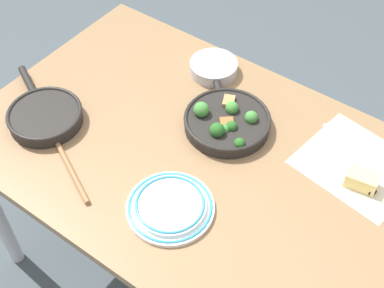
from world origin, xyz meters
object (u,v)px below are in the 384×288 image
Objects in this scene: grater_knife at (355,167)px; cheese_block at (361,180)px; wooden_spoon at (59,146)px; prep_bowl_steel at (214,68)px; dinner_plate_stack at (170,206)px; skillet_eggs at (45,116)px; skillet_broccoli at (226,120)px.

cheese_block reaches higher than grater_knife.
grater_knife reaches higher than wooden_spoon.
wooden_spoon is 0.57m from prep_bowl_steel.
grater_knife is 1.49× the size of prep_bowl_steel.
dinner_plate_stack is at bearing -151.73° from wooden_spoon.
prep_bowl_steel is (0.59, -0.15, -0.00)m from cheese_block.
skillet_eggs is 0.56m from prep_bowl_steel.
skillet_broccoli is at bearing 48.49° from grater_knife.
wooden_spoon is at bearing 26.92° from cheese_block.
wooden_spoon is at bearing 3.01° from dinner_plate_stack.
wooden_spoon is 1.46× the size of grater_knife.
cheese_block is (-0.42, -0.03, -0.00)m from skillet_broccoli.
cheese_block reaches higher than prep_bowl_steel.
cheese_block is 0.39× the size of dinner_plate_stack.
skillet_eggs is 1.43× the size of dinner_plate_stack.
cheese_block is (-0.77, -0.39, 0.02)m from wooden_spoon.
dinner_plate_stack is at bearing 112.70° from prep_bowl_steel.
grater_knife is at bearing -52.26° from cheese_block.
skillet_broccoli is at bearing 4.13° from cheese_block.
skillet_eggs is 0.94m from cheese_block.
cheese_block is (-0.88, -0.34, 0.00)m from skillet_eggs.
cheese_block is 0.59× the size of prep_bowl_steel.
grater_knife is at bearing -129.27° from dinner_plate_stack.
skillet_broccoli is at bearing -108.69° from wooden_spoon.
skillet_eggs is at bearing 61.70° from grater_knife.
wooden_spoon is 3.72× the size of cheese_block.
wooden_spoon is at bearing 71.93° from prep_bowl_steel.
wooden_spoon is 0.86m from cheese_block.
skillet_broccoli reaches higher than wooden_spoon.
grater_knife is 0.54m from dinner_plate_stack.
dinner_plate_stack is (-0.50, 0.03, -0.01)m from skillet_eggs.
skillet_broccoli is 0.55m from skillet_eggs.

